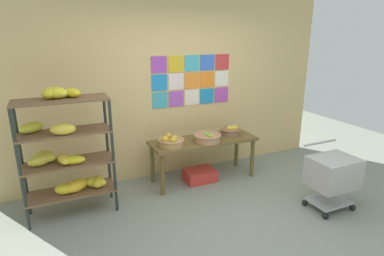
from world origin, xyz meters
TOP-DOWN VIEW (x-y plane):
  - ground at (0.00, 0.00)m, footprint 9.78×9.78m
  - back_wall_with_art at (0.00, 1.92)m, footprint 5.18×0.07m
  - banana_shelf_unit at (-1.63, 1.28)m, footprint 1.03×0.50m
  - display_table at (0.28, 1.44)m, footprint 1.58×0.57m
  - fruit_basket_back_left at (-0.26, 1.38)m, footprint 0.36×0.36m
  - fruit_basket_back_right at (0.28, 1.34)m, footprint 0.40×0.40m
  - fruit_basket_centre at (0.75, 1.45)m, footprint 0.30×0.30m
  - produce_crate_under_table at (0.20, 1.41)m, footprint 0.45×0.34m
  - shopping_cart at (1.35, 0.02)m, footprint 0.56×0.48m

SIDE VIEW (x-z plane):
  - ground at x=0.00m, z-range 0.00..0.00m
  - produce_crate_under_table at x=0.20m, z-range 0.00..0.17m
  - shopping_cart at x=1.35m, z-range 0.06..0.88m
  - display_table at x=0.28m, z-range 0.24..0.87m
  - fruit_basket_back_right at x=0.28m, z-range 0.63..0.77m
  - fruit_basket_back_left at x=-0.26m, z-range 0.62..0.78m
  - fruit_basket_centre at x=0.75m, z-range 0.63..0.79m
  - banana_shelf_unit at x=-1.63m, z-range 0.08..1.64m
  - back_wall_with_art at x=0.00m, z-range 0.00..2.89m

